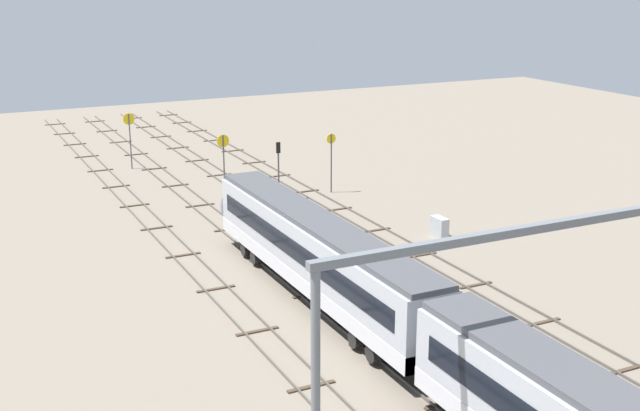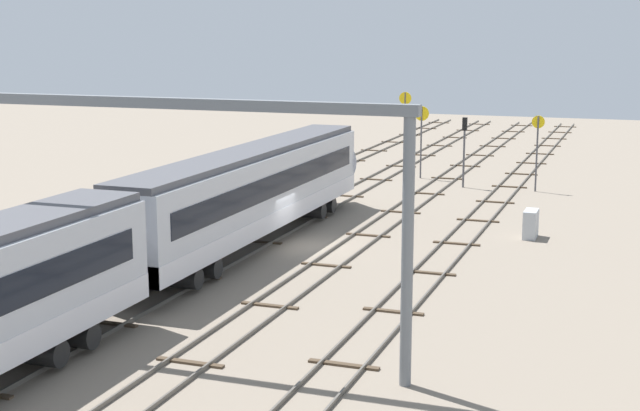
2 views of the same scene
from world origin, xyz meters
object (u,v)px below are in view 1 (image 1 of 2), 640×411
at_px(relay_cabinet, 439,227).
at_px(speed_sign_mid_trackside, 130,132).
at_px(overhead_gantry, 527,272).
at_px(speed_sign_far_trackside, 331,155).
at_px(signal_light_trackside_departure, 278,162).
at_px(speed_sign_distant_end, 224,155).

bearing_deg(relay_cabinet, speed_sign_mid_trackside, 25.88).
xyz_separation_m(overhead_gantry, speed_sign_mid_trackside, (52.35, 4.05, -2.94)).
height_order(speed_sign_mid_trackside, speed_sign_far_trackside, speed_sign_mid_trackside).
relative_size(speed_sign_far_trackside, signal_light_trackside_departure, 1.06).
relative_size(overhead_gantry, signal_light_trackside_departure, 4.11).
relative_size(speed_sign_distant_end, signal_light_trackside_departure, 1.09).
xyz_separation_m(speed_sign_mid_trackside, signal_light_trackside_departure, (-16.16, -8.42, -0.47)).
bearing_deg(speed_sign_distant_end, relay_cabinet, -149.61).
height_order(speed_sign_far_trackside, relay_cabinet, speed_sign_far_trackside).
xyz_separation_m(speed_sign_mid_trackside, speed_sign_far_trackside, (-16.12, -13.32, -0.36)).
relative_size(overhead_gantry, relay_cabinet, 13.24).
bearing_deg(speed_sign_distant_end, overhead_gantry, 179.06).
bearing_deg(signal_light_trackside_departure, relay_cabinet, -156.04).
bearing_deg(speed_sign_far_trackside, speed_sign_mid_trackside, 39.58).
bearing_deg(speed_sign_distant_end, speed_sign_far_trackside, -108.31).
height_order(speed_sign_mid_trackside, signal_light_trackside_departure, speed_sign_mid_trackside).
relative_size(signal_light_trackside_departure, relay_cabinet, 3.22).
distance_m(speed_sign_distant_end, signal_light_trackside_departure, 4.73).
xyz_separation_m(signal_light_trackside_departure, relay_cabinet, (-14.31, -6.36, -2.42)).
bearing_deg(overhead_gantry, speed_sign_mid_trackside, 4.42).
bearing_deg(overhead_gantry, speed_sign_far_trackside, -14.36).
bearing_deg(speed_sign_far_trackside, overhead_gantry, 165.64).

